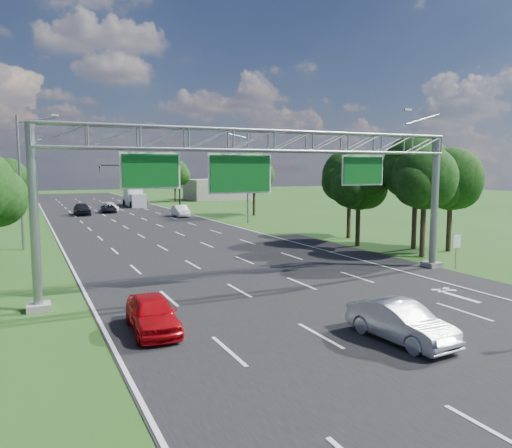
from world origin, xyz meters
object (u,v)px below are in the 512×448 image
regulatory_sign (457,244)px  box_truck (134,197)px  silver_sedan (401,322)px  traffic_signal (157,175)px  red_coupe (152,313)px  sign_gantry (273,153)px

regulatory_sign → box_truck: size_ratio=0.26×
regulatory_sign → silver_sedan: regulatory_sign is taller
traffic_signal → silver_sedan: traffic_signal is taller
silver_sedan → box_truck: size_ratio=0.52×
traffic_signal → red_coupe: (-14.69, -57.88, -4.47)m
regulatory_sign → traffic_signal: bearing=95.2°
sign_gantry → silver_sedan: sign_gantry is taller
sign_gantry → red_coupe: 10.91m
regulatory_sign → red_coupe: size_ratio=0.51×
sign_gantry → red_coupe: bearing=-147.1°
regulatory_sign → silver_sedan: 14.73m
red_coupe → box_truck: bearing=82.2°
sign_gantry → box_truck: 59.29m
traffic_signal → silver_sedan: (-6.98, -62.67, -4.47)m
regulatory_sign → red_coupe: bearing=-168.9°
traffic_signal → box_truck: 7.33m
box_truck → red_coupe: bearing=-97.6°
regulatory_sign → box_truck: (-7.33, 59.88, -0.03)m
sign_gantry → silver_sedan: bearing=-89.0°
regulatory_sign → traffic_signal: (-4.92, 54.02, 3.66)m
silver_sedan → box_truck: bearing=81.2°
traffic_signal → sign_gantry: bearing=-97.7°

